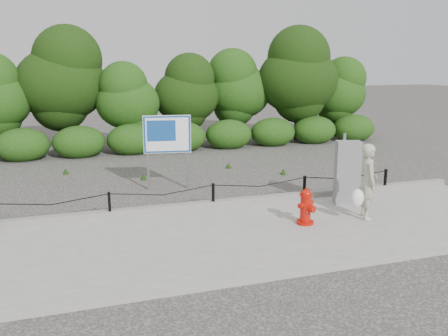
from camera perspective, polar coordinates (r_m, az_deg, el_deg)
ground at (r=11.81m, az=-1.30°, el=-5.06°), size 90.00×90.00×0.00m
sidewalk at (r=10.01m, az=2.00°, el=-8.25°), size 14.00×4.00×0.08m
curb at (r=11.81m, az=-1.38°, el=-4.29°), size 14.00×0.22×0.14m
chain_barrier at (r=11.68m, az=-1.31°, el=-2.93°), size 10.06×0.06×0.60m
treeline at (r=20.02m, az=-8.41°, el=9.82°), size 20.25×3.93×4.94m
fire_hydrant at (r=10.66m, az=9.83°, el=-4.62°), size 0.51×0.51×0.82m
pedestrian at (r=11.22m, az=16.84°, el=-1.68°), size 0.81×0.73×1.74m
utility_cabinet at (r=12.29m, az=14.60°, el=-0.51°), size 0.68×0.52×1.76m
advertising_sign at (r=13.40m, az=-6.86°, el=3.65°), size 1.32×0.31×2.13m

